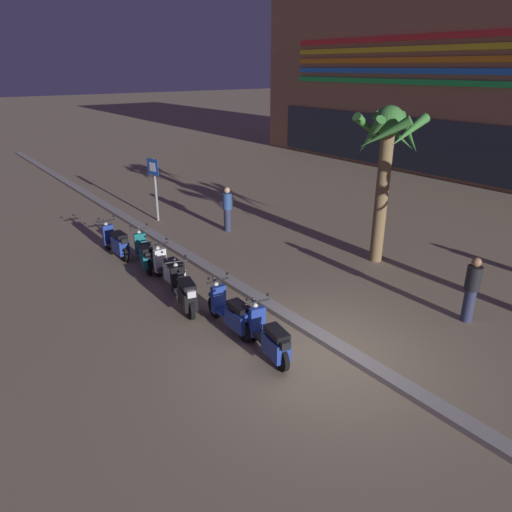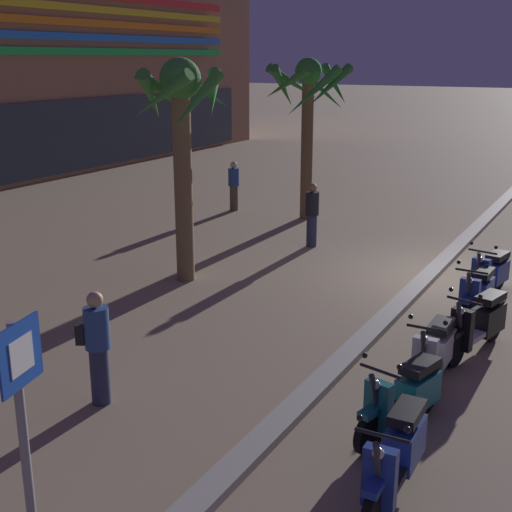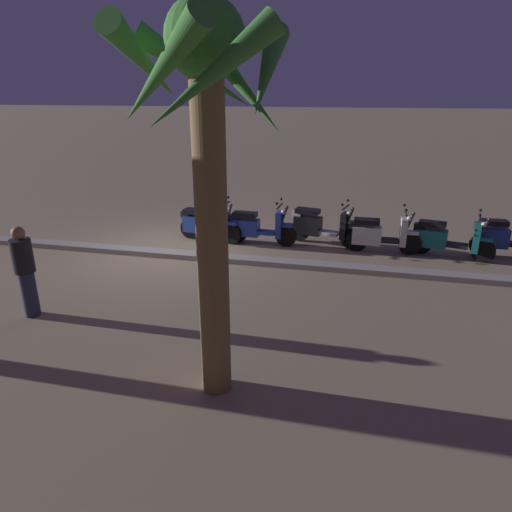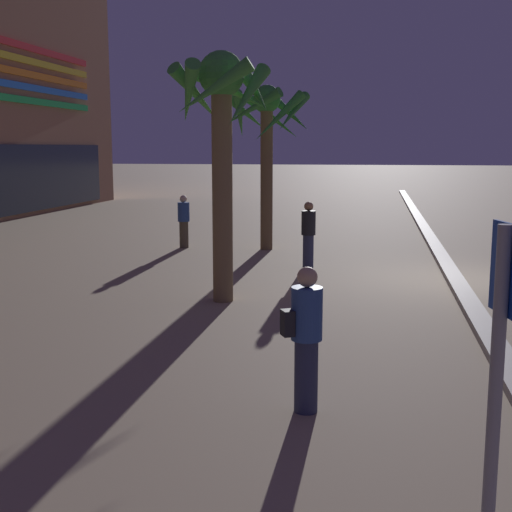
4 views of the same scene
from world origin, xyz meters
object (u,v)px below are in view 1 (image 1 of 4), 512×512
object	(u,v)px
scooter_teal_last_in_row	(145,254)
scooter_blue_mid_rear	(116,243)
scooter_white_far_back	(170,270)
scooter_blue_mid_centre	(232,313)
pedestrian_by_palm_tree	(472,288)
crossing_sign	(155,183)
scooter_blue_gap_after_mid	(270,339)
pedestrian_strolling_near_curb	(227,208)
palm_tree_far_corner	(387,149)
scooter_black_second_in_line	(184,292)

from	to	relation	value
scooter_teal_last_in_row	scooter_blue_mid_rear	bearing A→B (deg)	-166.61
scooter_teal_last_in_row	scooter_white_far_back	distance (m)	1.53
scooter_teal_last_in_row	scooter_blue_mid_centre	distance (m)	4.51
pedestrian_by_palm_tree	crossing_sign	bearing A→B (deg)	-168.39
scooter_blue_mid_centre	scooter_blue_gap_after_mid	size ratio (longest dim) A/B	1.03
pedestrian_by_palm_tree	pedestrian_strolling_near_curb	world-z (taller)	pedestrian_strolling_near_curb
palm_tree_far_corner	pedestrian_strolling_near_curb	world-z (taller)	palm_tree_far_corner
scooter_teal_last_in_row	pedestrian_by_palm_tree	size ratio (longest dim) A/B	1.14
scooter_white_far_back	scooter_blue_gap_after_mid	xyz separation A→B (m)	(4.32, 0.02, -0.00)
scooter_teal_last_in_row	scooter_blue_gap_after_mid	xyz separation A→B (m)	(5.85, 0.05, -0.00)
crossing_sign	pedestrian_by_palm_tree	xyz separation A→B (m)	(11.47, 2.36, -0.66)
crossing_sign	palm_tree_far_corner	distance (m)	8.74
pedestrian_strolling_near_curb	palm_tree_far_corner	bearing A→B (deg)	22.19
scooter_black_second_in_line	scooter_blue_gap_after_mid	size ratio (longest dim) A/B	1.06
scooter_white_far_back	crossing_sign	distance (m)	6.10
scooter_white_far_back	crossing_sign	size ratio (longest dim) A/B	0.73
scooter_teal_last_in_row	scooter_blue_mid_centre	size ratio (longest dim) A/B	1.02
scooter_black_second_in_line	pedestrian_strolling_near_curb	size ratio (longest dim) A/B	1.14
scooter_black_second_in_line	crossing_sign	xyz separation A→B (m)	(-6.99, 2.66, 1.04)
scooter_black_second_in_line	scooter_blue_gap_after_mid	world-z (taller)	same
scooter_blue_mid_rear	scooter_blue_mid_centre	bearing A→B (deg)	3.54
scooter_teal_last_in_row	pedestrian_strolling_near_curb	world-z (taller)	pedestrian_strolling_near_curb
scooter_blue_gap_after_mid	pedestrian_strolling_near_curb	size ratio (longest dim) A/B	1.07
pedestrian_by_palm_tree	scooter_blue_mid_rear	bearing A→B (deg)	-150.31
scooter_black_second_in_line	pedestrian_strolling_near_curb	distance (m)	6.04
crossing_sign	pedestrian_by_palm_tree	distance (m)	11.73
scooter_white_far_back	pedestrian_strolling_near_curb	size ratio (longest dim) A/B	1.09
pedestrian_by_palm_tree	pedestrian_strolling_near_curb	bearing A→B (deg)	-174.56
scooter_blue_mid_rear	scooter_black_second_in_line	xyz separation A→B (m)	(4.33, 0.01, 0.00)
scooter_blue_mid_rear	scooter_blue_mid_centre	world-z (taller)	same
scooter_blue_mid_rear	scooter_blue_gap_after_mid	size ratio (longest dim) A/B	1.06
crossing_sign	pedestrian_strolling_near_curb	distance (m)	3.11
scooter_blue_mid_rear	crossing_sign	size ratio (longest dim) A/B	0.77
scooter_black_second_in_line	palm_tree_far_corner	size ratio (longest dim) A/B	0.40
scooter_blue_mid_rear	scooter_white_far_back	size ratio (longest dim) A/B	1.05
palm_tree_far_corner	pedestrian_by_palm_tree	bearing A→B (deg)	-18.37
palm_tree_far_corner	crossing_sign	bearing A→B (deg)	-155.06
scooter_blue_gap_after_mid	pedestrian_strolling_near_curb	distance (m)	8.18
palm_tree_far_corner	scooter_blue_mid_centre	bearing A→B (deg)	-82.41
scooter_black_second_in_line	pedestrian_by_palm_tree	world-z (taller)	pedestrian_by_palm_tree
pedestrian_strolling_near_curb	crossing_sign	bearing A→B (deg)	-150.08
scooter_blue_mid_centre	palm_tree_far_corner	distance (m)	6.65
scooter_blue_mid_centre	scooter_teal_last_in_row	bearing A→B (deg)	-179.51
scooter_black_second_in_line	pedestrian_strolling_near_curb	world-z (taller)	pedestrian_strolling_near_curb
scooter_black_second_in_line	scooter_teal_last_in_row	bearing A→B (deg)	173.90
scooter_blue_mid_rear	palm_tree_far_corner	size ratio (longest dim) A/B	0.40
crossing_sign	pedestrian_by_palm_tree	size ratio (longest dim) A/B	1.49
crossing_sign	scooter_black_second_in_line	bearing A→B (deg)	-20.86
scooter_black_second_in_line	palm_tree_far_corner	distance (m)	6.95
scooter_blue_mid_rear	scooter_white_far_back	bearing A→B (deg)	7.05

